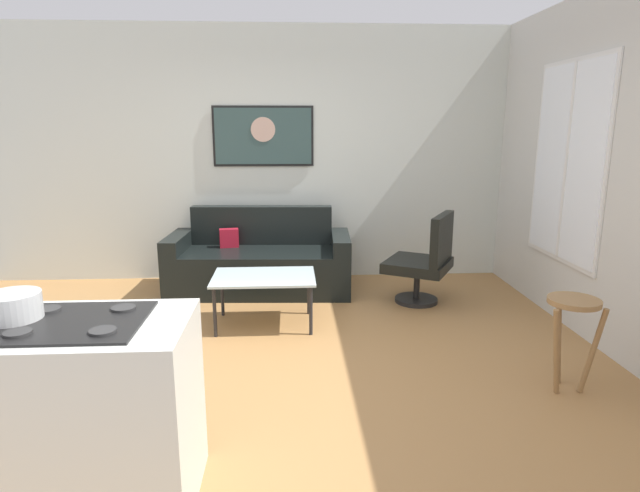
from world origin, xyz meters
name	(u,v)px	position (x,y,z in m)	size (l,w,h in m)	color
ground	(269,369)	(0.00, 0.00, -0.02)	(6.40, 6.40, 0.04)	#A37442
back_wall	(274,156)	(0.00, 2.42, 1.40)	(6.40, 0.05, 2.80)	silver
right_wall	(613,170)	(2.62, 0.30, 1.40)	(0.05, 6.40, 2.80)	silver
couch	(260,263)	(-0.16, 1.89, 0.30)	(1.94, 0.91, 0.87)	black
coffee_table	(264,280)	(-0.06, 0.85, 0.41)	(0.89, 0.61, 0.45)	silver
armchair	(426,260)	(1.49, 1.35, 0.44)	(0.80, 0.81, 0.90)	black
bar_stool	(572,319)	(2.00, -0.45, 0.50)	(0.38, 0.37, 0.64)	olive
kitchen_counter	(22,417)	(-1.05, -1.38, 0.45)	(1.53, 0.64, 0.91)	silver
mixing_bowl	(13,308)	(-1.04, -1.34, 0.95)	(0.24, 0.24, 0.13)	silver
wall_painting	(263,136)	(-0.11, 2.38, 1.62)	(1.11, 0.03, 0.66)	black
window	(568,163)	(2.59, 0.90, 1.41)	(0.03, 1.20, 1.75)	silver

